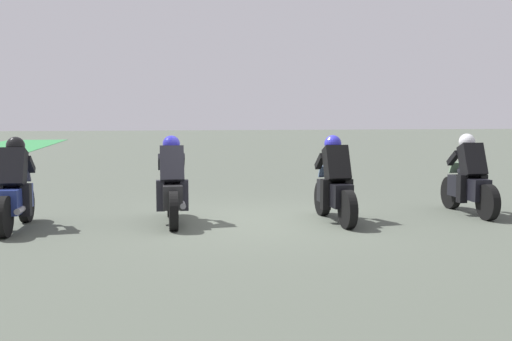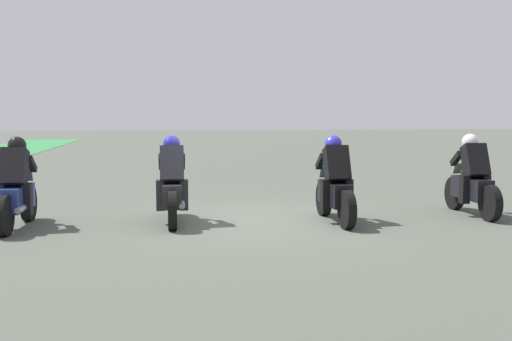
{
  "view_description": "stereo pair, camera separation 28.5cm",
  "coord_description": "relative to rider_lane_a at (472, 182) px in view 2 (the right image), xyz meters",
  "views": [
    {
      "loc": [
        -10.69,
        1.85,
        1.89
      ],
      "look_at": [
        -0.05,
        0.02,
        0.9
      ],
      "focal_mm": 43.89,
      "sensor_mm": 36.0,
      "label": 1
    },
    {
      "loc": [
        -10.73,
        1.57,
        1.89
      ],
      "look_at": [
        -0.05,
        0.02,
        0.9
      ],
      "focal_mm": 43.89,
      "sensor_mm": 36.0,
      "label": 2
    }
  ],
  "objects": [
    {
      "name": "ground_plane",
      "position": [
        -0.1,
        4.05,
        -0.62
      ],
      "size": [
        120.0,
        120.0,
        0.0
      ],
      "primitive_type": "plane",
      "color": "#4D5448"
    },
    {
      "name": "rider_lane_a",
      "position": [
        0.0,
        0.0,
        0.0
      ],
      "size": [
        2.04,
        0.54,
        1.51
      ],
      "rotation": [
        0.0,
        0.0,
        -0.01
      ],
      "color": "black",
      "rests_on": "ground_plane"
    },
    {
      "name": "rider_lane_b",
      "position": [
        -0.36,
        2.72,
        0.0
      ],
      "size": [
        2.04,
        0.54,
        1.51
      ],
      "rotation": [
        0.0,
        0.0,
        0.02
      ],
      "color": "black",
      "rests_on": "ground_plane"
    },
    {
      "name": "rider_lane_c",
      "position": [
        -0.05,
        5.52,
        0.0
      ],
      "size": [
        2.04,
        0.54,
        1.51
      ],
      "rotation": [
        0.0,
        0.0,
        -0.01
      ],
      "color": "black",
      "rests_on": "ground_plane"
    },
    {
      "name": "rider_lane_d",
      "position": [
        -0.2,
        8.06,
        0.0
      ],
      "size": [
        2.04,
        0.55,
        1.51
      ],
      "rotation": [
        0.0,
        0.0,
        -0.05
      ],
      "color": "black",
      "rests_on": "ground_plane"
    }
  ]
}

